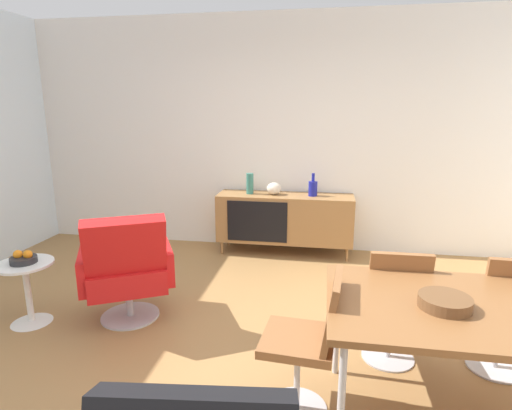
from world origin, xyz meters
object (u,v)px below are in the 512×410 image
(vase_cobalt, at_px, (274,189))
(dining_chair_near_window, at_px, (309,339))
(lounge_chair_red, at_px, (127,268))
(dining_chair_back_left, at_px, (394,301))
(vase_sculptural_dark, at_px, (250,184))
(dining_chair_back_right, at_px, (507,309))
(fruit_bowl, at_px, (23,258))
(dining_table, at_px, (485,314))
(vase_ceramic_small, at_px, (313,188))
(wooden_bowl_on_table, at_px, (445,302))
(side_table_round, at_px, (27,286))
(sideboard, at_px, (285,218))

(vase_cobalt, xyz_separation_m, dining_chair_near_window, (0.54, -2.67, -0.32))
(lounge_chair_red, bearing_deg, dining_chair_back_left, -6.90)
(vase_sculptural_dark, height_order, dining_chair_near_window, vase_sculptural_dark)
(vase_cobalt, relative_size, dining_chair_back_right, 0.20)
(vase_sculptural_dark, distance_m, fruit_bowl, 2.51)
(lounge_chair_red, bearing_deg, dining_table, -18.66)
(vase_ceramic_small, distance_m, wooden_bowl_on_table, 2.81)
(fruit_bowl, bearing_deg, dining_chair_back_right, -1.36)
(vase_sculptural_dark, xyz_separation_m, dining_chair_near_window, (0.83, -2.67, -0.37))
(dining_chair_back_left, bearing_deg, vase_ceramic_small, 106.47)
(vase_ceramic_small, bearing_deg, vase_cobalt, 180.00)
(dining_table, height_order, dining_chair_back_left, dining_chair_back_left)
(side_table_round, bearing_deg, dining_table, -11.44)
(dining_chair_back_left, bearing_deg, vase_cobalt, 117.16)
(vase_sculptural_dark, distance_m, lounge_chair_red, 2.01)
(dining_table, distance_m, dining_chair_back_left, 0.70)
(side_table_round, bearing_deg, fruit_bowl, -81.20)
(wooden_bowl_on_table, xyz_separation_m, lounge_chair_red, (-2.17, 0.85, -0.30))
(wooden_bowl_on_table, distance_m, lounge_chair_red, 2.35)
(vase_ceramic_small, xyz_separation_m, fruit_bowl, (-2.21, -2.02, -0.26))
(dining_table, height_order, wooden_bowl_on_table, wooden_bowl_on_table)
(vase_sculptural_dark, bearing_deg, vase_ceramic_small, 0.00)
(vase_sculptural_dark, distance_m, side_table_round, 2.54)
(wooden_bowl_on_table, relative_size, dining_chair_near_window, 0.30)
(vase_cobalt, height_order, dining_chair_near_window, vase_cobalt)
(vase_sculptural_dark, relative_size, wooden_bowl_on_table, 0.95)
(sideboard, height_order, fruit_bowl, sideboard)
(wooden_bowl_on_table, bearing_deg, sideboard, 111.75)
(wooden_bowl_on_table, bearing_deg, dining_chair_near_window, 176.22)
(dining_table, distance_m, side_table_round, 3.26)
(sideboard, bearing_deg, dining_chair_near_window, -81.34)
(vase_ceramic_small, bearing_deg, side_table_round, -137.55)
(dining_table, xyz_separation_m, dining_chair_near_window, (-0.89, -0.00, -0.23))
(side_table_round, bearing_deg, lounge_chair_red, 11.59)
(fruit_bowl, bearing_deg, vase_ceramic_small, 42.45)
(wooden_bowl_on_table, relative_size, fruit_bowl, 1.30)
(dining_chair_back_left, relative_size, lounge_chair_red, 0.90)
(dining_table, height_order, side_table_round, dining_table)
(sideboard, relative_size, dining_table, 1.00)
(vase_cobalt, height_order, vase_sculptural_dark, vase_sculptural_dark)
(fruit_bowl, bearing_deg, wooden_bowl_on_table, -13.15)
(sideboard, xyz_separation_m, dining_chair_near_window, (0.41, -2.66, 0.03))
(vase_cobalt, distance_m, vase_ceramic_small, 0.46)
(sideboard, bearing_deg, vase_ceramic_small, 0.33)
(vase_ceramic_small, relative_size, fruit_bowl, 1.34)
(dining_chair_back_right, relative_size, lounge_chair_red, 0.90)
(sideboard, distance_m, vase_ceramic_small, 0.50)
(vase_cobalt, relative_size, vase_ceramic_small, 0.64)
(wooden_bowl_on_table, bearing_deg, dining_chair_back_left, 102.46)
(side_table_round, distance_m, fruit_bowl, 0.23)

